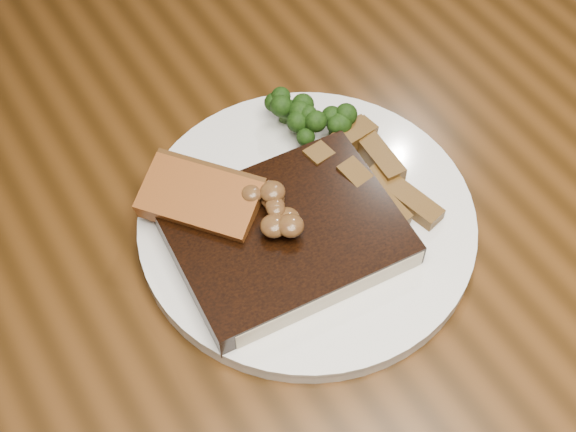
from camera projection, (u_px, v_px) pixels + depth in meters
name	position (u px, v px, depth m)	size (l,w,h in m)	color
dining_table	(286.00, 305.00, 0.76)	(1.60, 0.90, 0.75)	#44260D
chair_far	(1.00, 90.00, 1.18)	(0.46, 0.46, 0.85)	black
plate	(307.00, 223.00, 0.69)	(0.29, 0.29, 0.01)	white
steak	(286.00, 236.00, 0.66)	(0.18, 0.14, 0.03)	black
steak_bone	(328.00, 294.00, 0.63)	(0.17, 0.02, 0.02)	beige
mushroom_pile	(274.00, 209.00, 0.64)	(0.06, 0.06, 0.03)	brown
garlic_bread	(202.00, 213.00, 0.68)	(0.10, 0.05, 0.02)	#9C4B1C
potato_wedges	(360.00, 186.00, 0.69)	(0.10, 0.10, 0.02)	brown
broccoli_cluster	(308.00, 118.00, 0.73)	(0.06, 0.06, 0.04)	#1A390D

